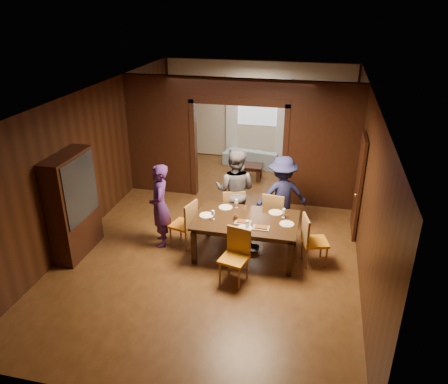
% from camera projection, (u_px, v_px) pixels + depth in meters
% --- Properties ---
extents(floor, '(9.00, 9.00, 0.00)m').
position_uv_depth(floor, '(223.00, 228.00, 9.37)').
color(floor, '#4D2D15').
rests_on(floor, ground).
extents(ceiling, '(5.50, 9.00, 0.02)m').
position_uv_depth(ceiling, '(223.00, 93.00, 8.16)').
color(ceiling, silver).
rests_on(ceiling, room_walls).
extents(room_walls, '(5.52, 9.01, 2.90)m').
position_uv_depth(room_walls, '(241.00, 135.00, 10.41)').
color(room_walls, black).
rests_on(room_walls, floor).
extents(person_purple, '(0.59, 0.71, 1.68)m').
position_uv_depth(person_purple, '(160.00, 206.00, 8.47)').
color(person_purple, '#412160').
rests_on(person_purple, floor).
extents(person_grey, '(0.92, 0.74, 1.78)m').
position_uv_depth(person_grey, '(235.00, 190.00, 9.01)').
color(person_grey, '#515057').
rests_on(person_grey, floor).
extents(person_navy, '(1.22, 0.97, 1.66)m').
position_uv_depth(person_navy, '(282.00, 195.00, 8.96)').
color(person_navy, '#1D1F48').
rests_on(person_navy, floor).
extents(sofa, '(1.94, 1.02, 0.54)m').
position_uv_depth(sofa, '(256.00, 157.00, 12.65)').
color(sofa, '#99B6C8').
rests_on(sofa, floor).
extents(serving_bowl, '(0.30, 0.30, 0.07)m').
position_uv_depth(serving_bowl, '(253.00, 215.00, 8.23)').
color(serving_bowl, black).
rests_on(serving_bowl, dining_table).
extents(dining_table, '(1.92, 1.19, 0.76)m').
position_uv_depth(dining_table, '(246.00, 237.00, 8.30)').
color(dining_table, black).
rests_on(dining_table, floor).
extents(coffee_table, '(0.80, 0.50, 0.40)m').
position_uv_depth(coffee_table, '(247.00, 171.00, 11.81)').
color(coffee_table, black).
rests_on(coffee_table, floor).
extents(chair_left, '(0.54, 0.54, 0.97)m').
position_uv_depth(chair_left, '(183.00, 223.00, 8.56)').
color(chair_left, orange).
rests_on(chair_left, floor).
extents(chair_right, '(0.55, 0.55, 0.97)m').
position_uv_depth(chair_right, '(315.00, 240.00, 7.98)').
color(chair_right, orange).
rests_on(chair_right, floor).
extents(chair_far_l, '(0.55, 0.55, 0.97)m').
position_uv_depth(chair_far_l, '(233.00, 209.00, 9.14)').
color(chair_far_l, red).
rests_on(chair_far_l, floor).
extents(chair_far_r, '(0.50, 0.50, 0.97)m').
position_uv_depth(chair_far_r, '(275.00, 213.00, 8.97)').
color(chair_far_r, orange).
rests_on(chair_far_r, floor).
extents(chair_near, '(0.53, 0.53, 0.97)m').
position_uv_depth(chair_near, '(234.00, 258.00, 7.46)').
color(chair_near, orange).
rests_on(chair_near, floor).
extents(hutch, '(0.40, 1.20, 2.00)m').
position_uv_depth(hutch, '(73.00, 205.00, 8.14)').
color(hutch, black).
rests_on(hutch, floor).
extents(door_right, '(0.06, 0.90, 2.10)m').
position_uv_depth(door_right, '(359.00, 186.00, 8.82)').
color(door_right, black).
rests_on(door_right, floor).
extents(window_far, '(1.20, 0.03, 1.30)m').
position_uv_depth(window_far, '(258.00, 103.00, 12.59)').
color(window_far, silver).
rests_on(window_far, back_wall).
extents(curtain_left, '(0.35, 0.06, 2.40)m').
position_uv_depth(curtain_left, '(232.00, 117.00, 12.90)').
color(curtain_left, white).
rests_on(curtain_left, back_wall).
extents(curtain_right, '(0.35, 0.06, 2.40)m').
position_uv_depth(curtain_right, '(283.00, 120.00, 12.59)').
color(curtain_right, white).
rests_on(curtain_right, back_wall).
extents(plate_left, '(0.27, 0.27, 0.01)m').
position_uv_depth(plate_left, '(207.00, 215.00, 8.27)').
color(plate_left, white).
rests_on(plate_left, dining_table).
extents(plate_far_l, '(0.27, 0.27, 0.01)m').
position_uv_depth(plate_far_l, '(226.00, 207.00, 8.58)').
color(plate_far_l, silver).
rests_on(plate_far_l, dining_table).
extents(plate_far_r, '(0.27, 0.27, 0.01)m').
position_uv_depth(plate_far_r, '(276.00, 212.00, 8.38)').
color(plate_far_r, silver).
rests_on(plate_far_r, dining_table).
extents(plate_right, '(0.27, 0.27, 0.01)m').
position_uv_depth(plate_right, '(287.00, 224.00, 7.96)').
color(plate_right, silver).
rests_on(plate_right, dining_table).
extents(plate_near, '(0.27, 0.27, 0.01)m').
position_uv_depth(plate_near, '(245.00, 228.00, 7.82)').
color(plate_near, silver).
rests_on(plate_near, dining_table).
extents(platter_a, '(0.30, 0.20, 0.04)m').
position_uv_depth(platter_a, '(243.00, 222.00, 8.01)').
color(platter_a, gray).
rests_on(platter_a, dining_table).
extents(platter_b, '(0.30, 0.20, 0.04)m').
position_uv_depth(platter_b, '(261.00, 227.00, 7.82)').
color(platter_b, gray).
rests_on(platter_b, dining_table).
extents(wineglass_left, '(0.08, 0.08, 0.18)m').
position_uv_depth(wineglass_left, '(213.00, 215.00, 8.10)').
color(wineglass_left, silver).
rests_on(wineglass_left, dining_table).
extents(wineglass_far, '(0.08, 0.08, 0.18)m').
position_uv_depth(wineglass_far, '(236.00, 203.00, 8.54)').
color(wineglass_far, silver).
rests_on(wineglass_far, dining_table).
extents(wineglass_right, '(0.08, 0.08, 0.18)m').
position_uv_depth(wineglass_right, '(284.00, 213.00, 8.17)').
color(wineglass_right, white).
rests_on(wineglass_right, dining_table).
extents(tumbler, '(0.07, 0.07, 0.14)m').
position_uv_depth(tumbler, '(247.00, 224.00, 7.82)').
color(tumbler, white).
rests_on(tumbler, dining_table).
extents(condiment_jar, '(0.08, 0.08, 0.11)m').
position_uv_depth(condiment_jar, '(236.00, 217.00, 8.10)').
color(condiment_jar, '#4A2B11').
rests_on(condiment_jar, dining_table).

